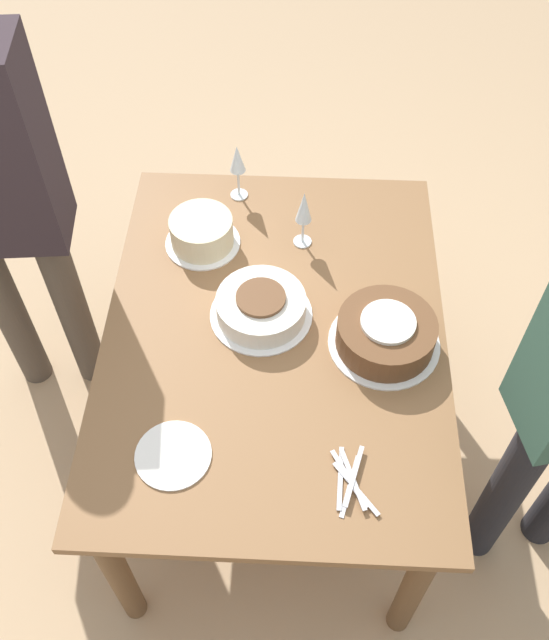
{
  "coord_description": "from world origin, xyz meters",
  "views": [
    {
      "loc": [
        -1.22,
        -0.06,
        2.37
      ],
      "look_at": [
        0.0,
        0.0,
        0.78
      ],
      "focal_mm": 40.0,
      "sensor_mm": 36.0,
      "label": 1
    }
  ],
  "objects_px": {
    "cake_front_chocolate": "(386,333)",
    "wine_glass_far": "(237,161)",
    "cake_back_decorated": "(202,232)",
    "wine_glass_near": "(304,209)",
    "cake_center_white": "(261,307)"
  },
  "relations": [
    {
      "from": "cake_front_chocolate",
      "to": "wine_glass_far",
      "type": "relative_size",
      "value": 1.54
    },
    {
      "from": "wine_glass_near",
      "to": "wine_glass_far",
      "type": "relative_size",
      "value": 1.01
    },
    {
      "from": "cake_back_decorated",
      "to": "cake_front_chocolate",
      "type": "bearing_deg",
      "value": -123.45
    },
    {
      "from": "cake_center_white",
      "to": "wine_glass_far",
      "type": "relative_size",
      "value": 1.46
    },
    {
      "from": "cake_center_white",
      "to": "cake_back_decorated",
      "type": "bearing_deg",
      "value": 35.76
    },
    {
      "from": "wine_glass_far",
      "to": "cake_front_chocolate",
      "type": "bearing_deg",
      "value": -142.37
    },
    {
      "from": "cake_front_chocolate",
      "to": "wine_glass_near",
      "type": "bearing_deg",
      "value": 31.83
    },
    {
      "from": "wine_glass_near",
      "to": "wine_glass_far",
      "type": "bearing_deg",
      "value": 46.44
    },
    {
      "from": "cake_center_white",
      "to": "cake_front_chocolate",
      "type": "height_order",
      "value": "cake_front_chocolate"
    },
    {
      "from": "cake_center_white",
      "to": "cake_front_chocolate",
      "type": "bearing_deg",
      "value": -103.83
    },
    {
      "from": "cake_front_chocolate",
      "to": "cake_back_decorated",
      "type": "height_order",
      "value": "cake_front_chocolate"
    },
    {
      "from": "cake_front_chocolate",
      "to": "cake_back_decorated",
      "type": "relative_size",
      "value": 1.34
    },
    {
      "from": "cake_back_decorated",
      "to": "wine_glass_near",
      "type": "xyz_separation_m",
      "value": [
        0.02,
        -0.31,
        0.09
      ]
    },
    {
      "from": "cake_front_chocolate",
      "to": "cake_back_decorated",
      "type": "bearing_deg",
      "value": 56.55
    },
    {
      "from": "cake_front_chocolate",
      "to": "cake_center_white",
      "type": "bearing_deg",
      "value": 76.17
    }
  ]
}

